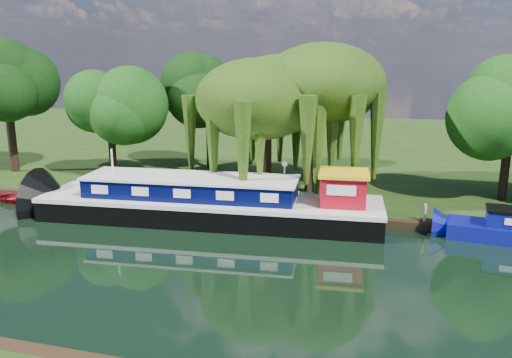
% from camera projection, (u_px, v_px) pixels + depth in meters
% --- Properties ---
extents(ground, '(120.00, 120.00, 0.00)m').
position_uv_depth(ground, '(224.00, 270.00, 22.54)').
color(ground, black).
extents(far_bank, '(120.00, 52.00, 0.45)m').
position_uv_depth(far_bank, '(325.00, 145.00, 54.37)').
color(far_bank, '#19330E').
rests_on(far_bank, ground).
extents(dutch_barge, '(20.40, 6.21, 4.24)m').
position_uv_depth(dutch_barge, '(212.00, 203.00, 29.38)').
color(dutch_barge, black).
rests_on(dutch_barge, ground).
extents(red_dinghy, '(3.79, 3.12, 0.68)m').
position_uv_depth(red_dinghy, '(17.00, 202.00, 33.43)').
color(red_dinghy, maroon).
rests_on(red_dinghy, ground).
extents(willow_left, '(7.22, 7.22, 8.65)m').
position_uv_depth(willow_left, '(267.00, 100.00, 32.37)').
color(willow_left, black).
rests_on(willow_left, far_bank).
extents(willow_right, '(7.44, 7.44, 9.06)m').
position_uv_depth(willow_right, '(312.00, 94.00, 32.57)').
color(willow_right, black).
rests_on(willow_right, far_bank).
extents(tree_far_left, '(5.01, 5.01, 8.08)m').
position_uv_depth(tree_far_left, '(109.00, 105.00, 37.06)').
color(tree_far_left, black).
rests_on(tree_far_left, far_bank).
extents(tree_far_back, '(5.62, 5.62, 9.45)m').
position_uv_depth(tree_far_back, '(6.00, 89.00, 39.05)').
color(tree_far_back, black).
rests_on(tree_far_back, far_bank).
extents(tree_far_mid, '(5.27, 5.27, 8.62)m').
position_uv_depth(tree_far_mid, '(209.00, 96.00, 40.58)').
color(tree_far_mid, black).
rests_on(tree_far_mid, far_bank).
extents(tree_far_right, '(4.79, 4.79, 7.84)m').
position_uv_depth(tree_far_right, '(511.00, 116.00, 31.14)').
color(tree_far_right, black).
rests_on(tree_far_right, far_bank).
extents(lamppost, '(0.36, 0.36, 2.56)m').
position_uv_depth(lamppost, '(285.00, 170.00, 31.69)').
color(lamppost, silver).
rests_on(lamppost, far_bank).
extents(mooring_posts, '(19.16, 0.16, 1.00)m').
position_uv_depth(mooring_posts, '(261.00, 200.00, 30.32)').
color(mooring_posts, silver).
rests_on(mooring_posts, far_bank).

